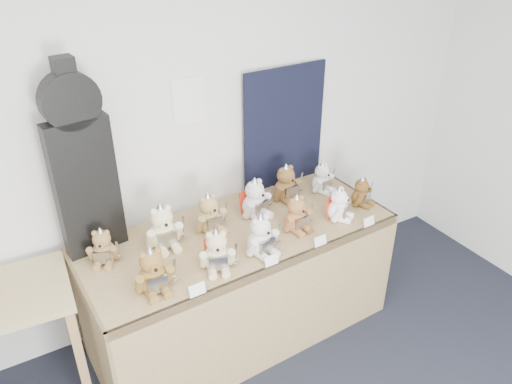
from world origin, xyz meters
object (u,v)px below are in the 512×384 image
teddy_front_end (362,193)px  teddy_front_centre (261,237)px  teddy_back_right (286,185)px  teddy_front_far_left (153,272)px  teddy_front_right (297,215)px  guitar_case (82,164)px  teddy_back_far_left (103,248)px  teddy_back_centre_right (255,200)px  display_table (245,260)px  teddy_front_far_right (339,205)px  teddy_back_left (163,229)px  teddy_back_end (322,179)px  teddy_back_centre_left (209,214)px  teddy_front_left (217,252)px

teddy_front_end → teddy_front_centre: bearing=165.9°
teddy_front_end → teddy_back_right: size_ratio=0.78×
teddy_front_far_left → teddy_front_end: (1.55, 0.14, -0.03)m
teddy_front_right → teddy_front_centre: bearing=-169.1°
guitar_case → teddy_back_right: (1.30, -0.09, -0.45)m
teddy_front_far_left → teddy_back_far_left: size_ratio=1.21×
teddy_front_far_left → teddy_back_far_left: bearing=114.0°
guitar_case → teddy_back_right: size_ratio=3.96×
teddy_back_centre_right → guitar_case: bearing=152.8°
display_table → teddy_front_right: size_ratio=7.53×
teddy_front_far_right → teddy_back_left: 1.14m
teddy_front_far_right → teddy_back_right: size_ratio=0.88×
teddy_back_centre_right → teddy_back_left: bearing=164.3°
teddy_back_far_left → teddy_back_end: bearing=26.6°
teddy_front_right → teddy_back_far_left: (-1.15, 0.28, -0.01)m
guitar_case → teddy_back_centre_right: (1.01, -0.17, -0.45)m
teddy_front_centre → teddy_back_far_left: size_ratio=1.17×
teddy_back_centre_left → display_table: bearing=-60.1°
teddy_back_centre_right → teddy_front_left: bearing=-158.9°
teddy_front_right → teddy_front_end: (0.56, 0.03, -0.02)m
teddy_front_centre → teddy_back_centre_right: bearing=54.9°
teddy_front_left → teddy_back_right: (0.76, 0.46, 0.00)m
teddy_front_centre → teddy_back_left: (-0.47, 0.35, 0.01)m
display_table → teddy_back_centre_left: teddy_back_centre_left is taller
teddy_front_right → teddy_front_end: size_ratio=1.20×
display_table → teddy_back_left: (-0.47, 0.17, 0.30)m
teddy_front_right → teddy_back_left: teddy_back_left is taller
display_table → teddy_front_far_right: teddy_front_far_right is taller
guitar_case → teddy_front_centre: 1.09m
teddy_front_far_left → teddy_back_centre_right: same height
display_table → teddy_front_far_left: bearing=-166.7°
teddy_back_centre_left → teddy_front_centre: bearing=-75.9°
display_table → teddy_front_end: size_ratio=9.01×
teddy_front_far_right → teddy_front_centre: bearing=150.8°
teddy_front_far_left → teddy_back_centre_right: bearing=24.6°
teddy_front_left → teddy_back_centre_right: teddy_back_centre_right is taller
teddy_back_centre_right → teddy_back_right: 0.30m
teddy_front_far_right → teddy_front_left: bearing=148.8°
teddy_front_far_left → teddy_front_left: (0.38, 0.00, -0.01)m
guitar_case → teddy_front_far_left: 0.72m
teddy_back_centre_right → display_table: bearing=-151.9°
teddy_front_centre → display_table: bearing=82.4°
teddy_front_left → teddy_front_far_right: bearing=23.6°
display_table → teddy_back_centre_right: (0.19, 0.19, 0.30)m
teddy_front_left → teddy_back_centre_right: size_ratio=0.95×
teddy_front_centre → teddy_front_right: (0.32, 0.10, -0.01)m
teddy_back_centre_right → teddy_back_far_left: 1.01m
teddy_front_far_left → teddy_back_end: (1.43, 0.43, -0.02)m
teddy_front_right → teddy_back_far_left: 1.19m
teddy_front_far_left → teddy_back_end: bearing=17.0°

